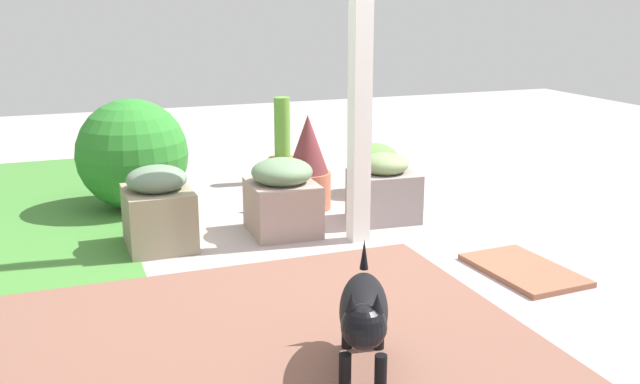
# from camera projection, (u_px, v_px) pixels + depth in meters

# --- Properties ---
(ground_plane) EXTENTS (12.00, 12.00, 0.00)m
(ground_plane) POSITION_uv_depth(u_px,v_px,m) (335.00, 259.00, 3.95)
(ground_plane) COLOR #A69796
(brick_path) EXTENTS (1.80, 2.40, 0.02)m
(brick_path) POSITION_uv_depth(u_px,v_px,m) (241.00, 348.00, 2.93)
(brick_path) COLOR brown
(brick_path) RESTS_ON ground
(porch_pillar) EXTENTS (0.11, 0.11, 2.54)m
(porch_pillar) POSITION_uv_depth(u_px,v_px,m) (361.00, 20.00, 3.95)
(porch_pillar) COLOR white
(porch_pillar) RESTS_ON ground
(stone_planter_nearest) EXTENTS (0.40, 0.42, 0.44)m
(stone_planter_nearest) POSITION_uv_depth(u_px,v_px,m) (384.00, 189.00, 4.61)
(stone_planter_nearest) COLOR gray
(stone_planter_nearest) RESTS_ON ground
(stone_planter_near) EXTENTS (0.45, 0.41, 0.46)m
(stone_planter_near) POSITION_uv_depth(u_px,v_px,m) (282.00, 197.00, 4.36)
(stone_planter_near) COLOR gray
(stone_planter_near) RESTS_ON ground
(stone_planter_mid) EXTENTS (0.44, 0.37, 0.48)m
(stone_planter_mid) POSITION_uv_depth(u_px,v_px,m) (158.00, 209.00, 4.10)
(stone_planter_mid) COLOR gray
(stone_planter_mid) RESTS_ON ground
(round_shrub) EXTENTS (0.74, 0.74, 0.74)m
(round_shrub) POSITION_uv_depth(u_px,v_px,m) (132.00, 154.00, 4.84)
(round_shrub) COLOR #2A7728
(round_shrub) RESTS_ON ground
(terracotta_pot_tall) EXTENTS (0.22, 0.22, 0.66)m
(terracotta_pot_tall) POSITION_uv_depth(u_px,v_px,m) (283.00, 152.00, 5.56)
(terracotta_pot_tall) COLOR #A65B2E
(terracotta_pot_tall) RESTS_ON ground
(terracotta_pot_broad) EXTENTS (0.36, 0.36, 0.37)m
(terracotta_pot_broad) POSITION_uv_depth(u_px,v_px,m) (374.00, 165.00, 5.24)
(terracotta_pot_broad) COLOR #A45E32
(terracotta_pot_broad) RESTS_ON ground
(terracotta_pot_spiky) EXTENTS (0.31, 0.31, 0.64)m
(terracotta_pot_spiky) POSITION_uv_depth(u_px,v_px,m) (308.00, 165.00, 4.84)
(terracotta_pot_spiky) COLOR #BE674A
(terracotta_pot_spiky) RESTS_ON ground
(dog) EXTENTS (0.65, 0.40, 0.46)m
(dog) POSITION_uv_depth(u_px,v_px,m) (364.00, 313.00, 2.64)
(dog) COLOR black
(dog) RESTS_ON ground
(doormat) EXTENTS (0.64, 0.43, 0.03)m
(doormat) POSITION_uv_depth(u_px,v_px,m) (524.00, 270.00, 3.76)
(doormat) COLOR brown
(doormat) RESTS_ON ground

